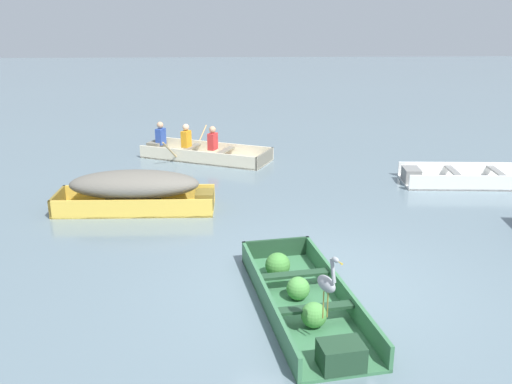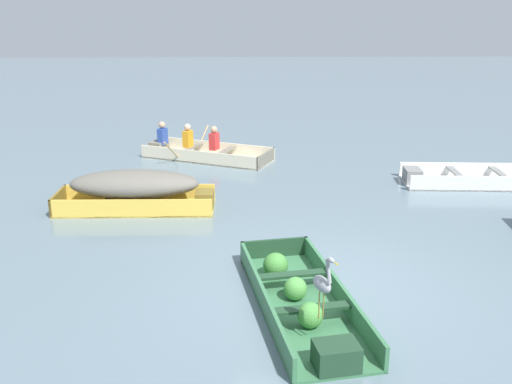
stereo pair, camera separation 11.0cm
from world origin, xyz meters
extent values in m
plane|color=slate|center=(0.00, 0.00, 0.00)|extent=(80.00, 80.00, 0.00)
cube|color=#387047|center=(-0.32, -0.68, 0.02)|extent=(1.62, 3.38, 0.04)
cube|color=#387047|center=(0.20, -0.59, 0.17)|extent=(0.58, 3.21, 0.34)
cube|color=#387047|center=(-0.84, -0.76, 0.17)|extent=(0.58, 3.21, 0.34)
cube|color=#1E3D27|center=(-0.58, 0.90, 0.17)|extent=(1.09, 0.23, 0.34)
cube|color=#1E3D27|center=(-0.08, -2.10, 0.19)|extent=(0.55, 0.44, 0.30)
cube|color=#1E3D27|center=(-0.24, -1.16, 0.25)|extent=(1.01, 0.32, 0.04)
cube|color=#1E3D27|center=(-0.40, -0.20, 0.25)|extent=(1.01, 0.32, 0.04)
sphere|color=#4C9342|center=(-0.27, -1.24, 0.20)|extent=(0.33, 0.33, 0.33)
sphere|color=#4C9342|center=(-0.38, -0.52, 0.20)|extent=(0.32, 0.32, 0.32)
sphere|color=#428438|center=(-0.61, 0.18, 0.23)|extent=(0.37, 0.37, 0.37)
cube|color=#E5BC47|center=(-3.21, 3.37, 0.02)|extent=(3.15, 1.08, 0.04)
cube|color=#E5BC47|center=(-3.21, 3.86, 0.18)|extent=(3.13, 0.10, 0.37)
cube|color=#E5BC47|center=(-3.22, 2.88, 0.18)|extent=(3.13, 0.10, 0.37)
cube|color=olive|center=(-4.76, 3.39, 0.18)|extent=(0.07, 1.03, 0.37)
cube|color=olive|center=(-1.83, 3.35, 0.20)|extent=(0.37, 0.47, 0.33)
cube|color=olive|center=(-2.74, 3.36, 0.28)|extent=(0.17, 0.93, 0.04)
cube|color=olive|center=(-3.68, 3.38, 0.28)|extent=(0.17, 0.93, 0.04)
ellipsoid|color=#6B665B|center=(-3.21, 3.37, 0.53)|extent=(2.58, 1.02, 0.55)
cube|color=white|center=(4.34, 4.82, 0.02)|extent=(3.40, 1.41, 0.04)
cube|color=white|center=(4.30, 4.26, 0.18)|extent=(3.32, 0.28, 0.35)
cube|color=white|center=(4.38, 5.39, 0.18)|extent=(3.32, 0.28, 0.35)
cube|color=gray|center=(2.86, 4.92, 0.19)|extent=(0.40, 0.56, 0.32)
cube|color=gray|center=(3.85, 4.86, 0.27)|extent=(0.23, 1.09, 0.04)
cube|color=gray|center=(4.84, 4.79, 0.27)|extent=(0.23, 1.09, 0.04)
cube|color=beige|center=(-1.95, 7.34, 0.02)|extent=(3.59, 2.49, 0.04)
cube|color=beige|center=(-2.19, 6.83, 0.17)|extent=(3.12, 1.48, 0.35)
cube|color=beige|center=(-1.72, 7.84, 0.17)|extent=(3.12, 1.48, 0.35)
cube|color=gray|center=(-0.43, 6.63, 0.17)|extent=(0.53, 1.08, 0.35)
cube|color=gray|center=(-3.34, 7.98, 0.19)|extent=(0.55, 0.63, 0.31)
cube|color=gray|center=(-2.42, 7.55, 0.26)|extent=(0.59, 1.03, 0.04)
cube|color=gray|center=(-1.49, 7.12, 0.26)|extent=(0.59, 1.03, 0.04)
cube|color=red|center=(-1.77, 7.25, 0.50)|extent=(0.28, 0.33, 0.44)
sphere|color=tan|center=(-1.77, 7.25, 0.82)|extent=(0.18, 0.18, 0.18)
cube|color=orange|center=(-2.49, 7.59, 0.50)|extent=(0.28, 0.33, 0.44)
sphere|color=beige|center=(-2.49, 7.59, 0.82)|extent=(0.18, 0.18, 0.18)
cube|color=#2D4CA5|center=(-3.22, 7.92, 0.50)|extent=(0.28, 0.33, 0.44)
sphere|color=tan|center=(-3.22, 7.92, 0.82)|extent=(0.18, 0.18, 0.18)
cylinder|color=tan|center=(-2.86, 6.79, 0.40)|extent=(0.31, 0.60, 0.55)
cylinder|color=tan|center=(-2.12, 8.39, 0.40)|extent=(0.31, 0.60, 0.55)
cylinder|color=olive|center=(-0.18, -1.65, 0.59)|extent=(0.02, 0.02, 0.35)
cylinder|color=olive|center=(-0.23, -1.68, 0.59)|extent=(0.02, 0.02, 0.35)
ellipsoid|color=#93999E|center=(-0.20, -1.67, 0.85)|extent=(0.26, 0.35, 0.18)
cylinder|color=#93999E|center=(-0.16, -1.78, 1.07)|extent=(0.09, 0.12, 0.28)
ellipsoid|color=#93999E|center=(-0.14, -1.81, 1.22)|extent=(0.10, 0.12, 0.06)
cone|color=gold|center=(-0.11, -1.89, 1.22)|extent=(0.06, 0.10, 0.02)
camera|label=1|loc=(-1.27, -7.52, 3.88)|focal=40.00mm
camera|label=2|loc=(-1.16, -7.52, 3.88)|focal=40.00mm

